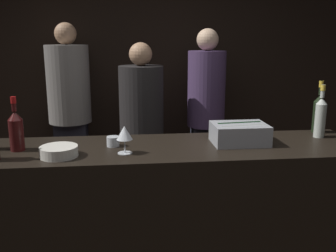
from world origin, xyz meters
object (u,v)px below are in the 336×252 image
ice_bin_with_bottles (240,133)px  bowl_white (59,151)px  candle_votive (113,141)px  rose_wine_bottle (320,116)px  wine_glass (124,134)px  champagne_bottle (319,112)px  red_wine_bottle_tall (16,129)px  person_in_hoodie (206,109)px  person_blond_tee (70,106)px  person_grey_polo (142,122)px

ice_bin_with_bottles → bowl_white: size_ratio=1.60×
candle_votive → rose_wine_bottle: 1.36m
wine_glass → champagne_bottle: (1.34, 0.36, 0.03)m
candle_votive → red_wine_bottle_tall: size_ratio=0.24×
candle_votive → red_wine_bottle_tall: (-0.55, -0.03, 0.10)m
ice_bin_with_bottles → champagne_bottle: size_ratio=0.93×
person_in_hoodie → wine_glass: bearing=-13.9°
red_wine_bottle_tall → person_blond_tee: 1.58m
bowl_white → champagne_bottle: size_ratio=0.58×
person_grey_polo → bowl_white: bearing=-96.6°
candle_votive → bowl_white: bearing=-149.4°
wine_glass → rose_wine_bottle: size_ratio=0.46×
person_blond_tee → person_grey_polo: size_ratio=1.11×
candle_votive → person_blond_tee: 1.63m
bowl_white → person_in_hoodie: size_ratio=0.12×
person_in_hoodie → rose_wine_bottle: bearing=33.9°
champagne_bottle → red_wine_bottle_tall: champagne_bottle is taller
candle_votive → person_blond_tee: size_ratio=0.04×
wine_glass → red_wine_bottle_tall: (-0.62, 0.13, 0.01)m
bowl_white → wine_glass: wine_glass is taller
ice_bin_with_bottles → person_grey_polo: 1.38m
red_wine_bottle_tall → person_in_hoodie: 2.00m
red_wine_bottle_tall → person_blond_tee: size_ratio=0.18×
ice_bin_with_bottles → bowl_white: (-1.07, -0.15, -0.04)m
candle_votive → red_wine_bottle_tall: bearing=-177.4°
person_grey_polo → rose_wine_bottle: bearing=-32.3°
person_grey_polo → person_blond_tee: bearing=168.9°
rose_wine_bottle → person_in_hoodie: (-0.49, 1.31, -0.18)m
ice_bin_with_bottles → person_blond_tee: (-1.26, 1.57, -0.08)m
ice_bin_with_bottles → red_wine_bottle_tall: (-1.33, -0.01, 0.06)m
ice_bin_with_bottles → person_grey_polo: person_grey_polo is taller
ice_bin_with_bottles → candle_votive: size_ratio=4.31×
wine_glass → candle_votive: size_ratio=2.06×
red_wine_bottle_tall → rose_wine_bottle: bearing=3.0°
bowl_white → red_wine_bottle_tall: size_ratio=0.66×
person_blond_tee → red_wine_bottle_tall: bearing=16.2°
ice_bin_with_bottles → red_wine_bottle_tall: red_wine_bottle_tall is taller
person_blond_tee → ice_bin_with_bottles: bearing=57.6°
wine_glass → person_grey_polo: size_ratio=0.10×
rose_wine_bottle → person_grey_polo: (-1.13, 1.16, -0.27)m
person_blond_tee → candle_votive: bearing=36.0°
candle_votive → champagne_bottle: (1.41, 0.20, 0.11)m
person_grey_polo → ice_bin_with_bottles: bearing=-52.4°
ice_bin_with_bottles → person_blond_tee: person_blond_tee is taller
person_in_hoodie → person_blond_tee: (-1.35, 0.17, 0.02)m
red_wine_bottle_tall → person_in_hoodie: person_in_hoodie is taller
champagne_bottle → wine_glass: bearing=-165.1°
person_grey_polo → red_wine_bottle_tall: bearing=-108.2°
ice_bin_with_bottles → person_in_hoodie: (0.08, 1.40, -0.11)m
person_blond_tee → bowl_white: bearing=25.0°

